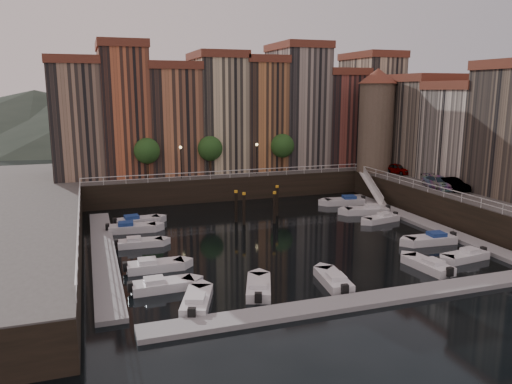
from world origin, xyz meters
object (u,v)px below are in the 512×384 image
object	(u,v)px
boat_left_0	(161,285)
car_c	(438,183)
car_a	(398,169)
boat_left_2	(139,243)
car_b	(452,185)
gangway	(372,187)
mooring_pilings	(258,206)
corner_tower	(376,119)
boat_left_1	(154,266)

from	to	relation	value
boat_left_0	car_c	distance (m)	35.02
car_a	car_c	distance (m)	10.15
boat_left_2	car_b	world-z (taller)	car_b
car_a	car_b	xyz separation A→B (m)	(-0.94, -11.51, 0.02)
gangway	boat_left_0	bearing A→B (deg)	-145.47
gangway	car_b	size ratio (longest dim) A/B	1.97
mooring_pilings	car_a	size ratio (longest dim) A/B	1.39
corner_tower	boat_left_0	distance (m)	42.22
boat_left_2	car_c	distance (m)	33.42
car_a	car_c	world-z (taller)	car_c
gangway	mooring_pilings	distance (m)	17.63
boat_left_0	car_a	world-z (taller)	car_a
boat_left_1	boat_left_0	bearing A→B (deg)	-90.36
mooring_pilings	boat_left_2	xyz separation A→B (m)	(-13.16, -4.88, -1.32)
car_b	corner_tower	bearing A→B (deg)	91.94
car_c	car_a	bearing A→B (deg)	85.86
boat_left_2	car_c	world-z (taller)	car_c
boat_left_0	boat_left_2	xyz separation A→B (m)	(-0.44, 10.86, -0.03)
corner_tower	boat_left_2	bearing A→B (deg)	-156.92
corner_tower	boat_left_0	world-z (taller)	corner_tower
boat_left_0	gangway	bearing A→B (deg)	32.79
boat_left_1	gangway	bearing A→B (deg)	28.77
corner_tower	mooring_pilings	world-z (taller)	corner_tower
boat_left_0	corner_tower	bearing A→B (deg)	35.67
gangway	mooring_pilings	world-z (taller)	gangway
boat_left_1	car_a	xyz separation A→B (m)	(34.39, 17.62, 3.31)
mooring_pilings	car_c	world-z (taller)	car_c
boat_left_2	boat_left_1	bearing A→B (deg)	-83.67
gangway	mooring_pilings	size ratio (longest dim) A/B	1.51
mooring_pilings	boat_left_2	distance (m)	14.10
car_a	gangway	bearing A→B (deg)	-173.09
boat_left_0	car_c	size ratio (longest dim) A/B	0.96
boat_left_2	car_c	xyz separation A→B (m)	(33.24, 0.94, 3.37)
corner_tower	car_a	xyz separation A→B (m)	(1.81, -3.13, -6.52)
corner_tower	mooring_pilings	xyz separation A→B (m)	(-19.89, -9.20, -8.54)
gangway	corner_tower	bearing A→B (deg)	57.20
mooring_pilings	car_c	xyz separation A→B (m)	(20.08, -3.94, 2.05)
mooring_pilings	car_b	distance (m)	21.55
mooring_pilings	boat_left_0	world-z (taller)	mooring_pilings
boat_left_1	car_a	distance (m)	38.78
boat_left_1	car_c	size ratio (longest dim) A/B	0.97
mooring_pilings	car_a	distance (m)	22.63
gangway	mooring_pilings	bearing A→B (deg)	-164.53
gangway	boat_left_0	xyz separation A→B (m)	(-29.71, -20.45, -1.56)
car_b	car_c	world-z (taller)	car_c
car_a	car_c	bearing A→B (deg)	-108.56
corner_tower	car_c	size ratio (longest dim) A/B	2.88
boat_left_1	car_b	xyz separation A→B (m)	(33.45, 6.11, 3.33)
gangway	car_b	bearing A→B (deg)	-69.61
car_b	boat_left_1	bearing A→B (deg)	-171.09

